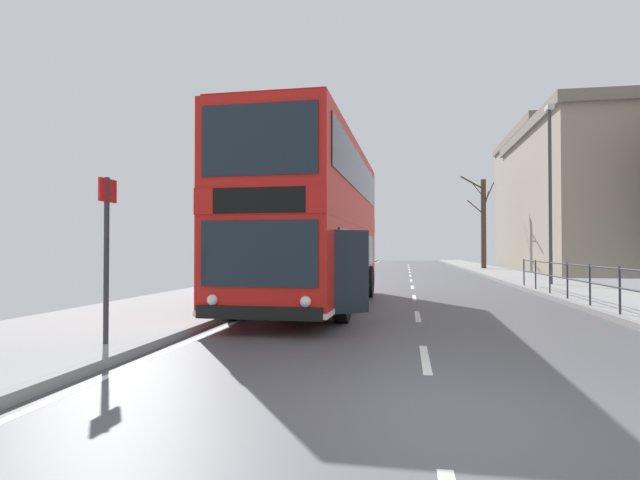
{
  "coord_description": "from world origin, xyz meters",
  "views": [
    {
      "loc": [
        -0.27,
        -5.0,
        1.58
      ],
      "look_at": [
        -2.55,
        8.54,
        1.84
      ],
      "focal_mm": 28.69,
      "sensor_mm": 36.0,
      "label": 1
    }
  ],
  "objects_px": {
    "street_lamp_far_side": "(550,180)",
    "background_building_02": "(616,197)",
    "bus_stop_sign_near": "(107,241)",
    "background_building_00": "(569,199)",
    "bare_tree_far_00": "(483,222)",
    "double_decker_bus_main": "(315,222)"
  },
  "relations": [
    {
      "from": "street_lamp_far_side",
      "to": "background_building_02",
      "type": "relative_size",
      "value": 0.42
    },
    {
      "from": "bus_stop_sign_near",
      "to": "background_building_00",
      "type": "bearing_deg",
      "value": 65.86
    },
    {
      "from": "bare_tree_far_00",
      "to": "double_decker_bus_main",
      "type": "bearing_deg",
      "value": -107.07
    },
    {
      "from": "bus_stop_sign_near",
      "to": "street_lamp_far_side",
      "type": "bearing_deg",
      "value": 55.84
    },
    {
      "from": "street_lamp_far_side",
      "to": "background_building_02",
      "type": "height_order",
      "value": "background_building_02"
    },
    {
      "from": "street_lamp_far_side",
      "to": "bare_tree_far_00",
      "type": "height_order",
      "value": "street_lamp_far_side"
    },
    {
      "from": "double_decker_bus_main",
      "to": "bare_tree_far_00",
      "type": "height_order",
      "value": "bare_tree_far_00"
    },
    {
      "from": "double_decker_bus_main",
      "to": "street_lamp_far_side",
      "type": "xyz_separation_m",
      "value": [
        8.51,
        8.88,
        2.17
      ]
    },
    {
      "from": "street_lamp_far_side",
      "to": "bare_tree_far_00",
      "type": "relative_size",
      "value": 1.04
    },
    {
      "from": "bus_stop_sign_near",
      "to": "street_lamp_far_side",
      "type": "xyz_separation_m",
      "value": [
        10.58,
        15.59,
        2.8
      ]
    },
    {
      "from": "background_building_00",
      "to": "double_decker_bus_main",
      "type": "bearing_deg",
      "value": -115.34
    },
    {
      "from": "bare_tree_far_00",
      "to": "background_building_02",
      "type": "height_order",
      "value": "background_building_02"
    },
    {
      "from": "street_lamp_far_side",
      "to": "background_building_00",
      "type": "bearing_deg",
      "value": 72.16
    },
    {
      "from": "bare_tree_far_00",
      "to": "background_building_00",
      "type": "relative_size",
      "value": 0.43
    },
    {
      "from": "background_building_02",
      "to": "street_lamp_far_side",
      "type": "bearing_deg",
      "value": -118.18
    },
    {
      "from": "bus_stop_sign_near",
      "to": "background_building_00",
      "type": "relative_size",
      "value": 0.15
    },
    {
      "from": "double_decker_bus_main",
      "to": "background_building_00",
      "type": "height_order",
      "value": "background_building_00"
    },
    {
      "from": "double_decker_bus_main",
      "to": "bare_tree_far_00",
      "type": "relative_size",
      "value": 1.43
    },
    {
      "from": "street_lamp_far_side",
      "to": "background_building_02",
      "type": "xyz_separation_m",
      "value": [
        8.69,
        16.22,
        0.78
      ]
    },
    {
      "from": "background_building_02",
      "to": "double_decker_bus_main",
      "type": "bearing_deg",
      "value": -124.42
    },
    {
      "from": "street_lamp_far_side",
      "to": "background_building_00",
      "type": "relative_size",
      "value": 0.44
    },
    {
      "from": "double_decker_bus_main",
      "to": "background_building_02",
      "type": "xyz_separation_m",
      "value": [
        17.21,
        25.1,
        2.94
      ]
    }
  ]
}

